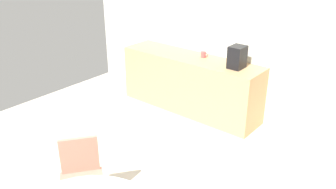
# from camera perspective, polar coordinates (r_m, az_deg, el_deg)

# --- Properties ---
(wall_back) EXTENTS (6.00, 0.10, 2.60)m
(wall_back) POSITION_cam_1_polar(r_m,az_deg,el_deg) (5.43, 11.88, 9.40)
(wall_back) COLOR silver
(wall_back) RESTS_ON ground_plane
(counter_block) EXTENTS (2.35, 0.60, 0.90)m
(counter_block) POSITION_cam_1_polar(r_m,az_deg,el_deg) (5.75, 3.55, 1.77)
(counter_block) COLOR tan
(counter_block) RESTS_ON ground_plane
(chair_coral) EXTENTS (0.59, 0.59, 0.83)m
(chair_coral) POSITION_cam_1_polar(r_m,az_deg,el_deg) (3.69, -13.75, -11.62)
(chair_coral) COLOR silver
(chair_coral) RESTS_ON ground_plane
(mug_white) EXTENTS (0.13, 0.08, 0.09)m
(mug_white) POSITION_cam_1_polar(r_m,az_deg,el_deg) (5.13, 10.31, 4.53)
(mug_white) COLOR white
(mug_white) RESTS_ON counter_block
(mug_green) EXTENTS (0.13, 0.08, 0.09)m
(mug_green) POSITION_cam_1_polar(r_m,az_deg,el_deg) (5.56, 5.68, 6.37)
(mug_green) COLOR #D84C4C
(mug_green) RESTS_ON counter_block
(coffee_maker) EXTENTS (0.20, 0.24, 0.32)m
(coffee_maker) POSITION_cam_1_polar(r_m,az_deg,el_deg) (5.14, 10.97, 5.87)
(coffee_maker) COLOR black
(coffee_maker) RESTS_ON counter_block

